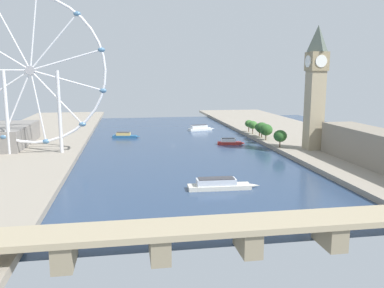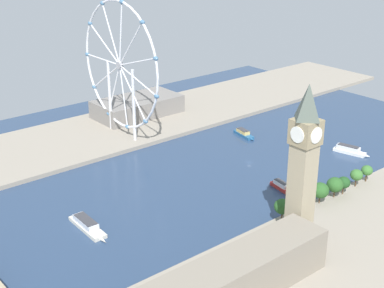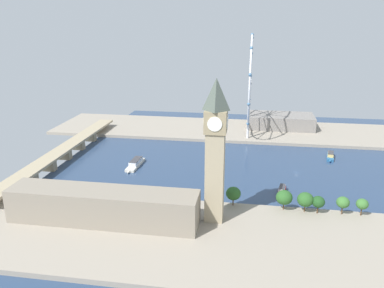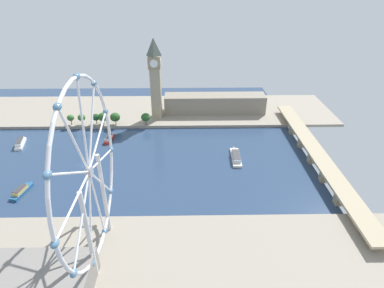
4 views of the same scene
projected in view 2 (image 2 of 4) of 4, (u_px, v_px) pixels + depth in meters
The scene contains 11 objects.
ground_plane at pixel (249, 162), 400.15m from camera, with size 399.99×399.99×0.00m, color navy.
riverbank_right at pixel (153, 119), 481.48m from camera, with size 90.00×520.00×3.00m, color gray.
clock_tower at pixel (303, 163), 280.92m from camera, with size 13.43×13.43×85.92m.
parliament_block at pixel (224, 284), 245.56m from camera, with size 22.00×114.36×20.38m, color gray.
tree_row_embankment at pixel (328, 187), 337.74m from camera, with size 11.74×87.90×13.17m.
ferris_wheel at pixel (120, 66), 424.02m from camera, with size 99.34×3.20×104.55m.
riverside_hall at pixel (137, 106), 485.16m from camera, with size 38.91×73.37×14.89m, color gray.
tour_boat_0 at pixel (87, 225), 314.07m from camera, with size 36.39×8.74×5.64m.
tour_boat_1 at pixel (244, 134), 447.45m from camera, with size 24.87×9.68×5.32m.
tour_boat_2 at pixel (282, 187), 359.11m from camera, with size 22.47×7.94×5.41m.
tour_boat_3 at pixel (350, 150), 414.64m from camera, with size 27.81×11.64×5.88m.
Camera 2 is at (-255.15, 265.90, 161.68)m, focal length 52.70 mm.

